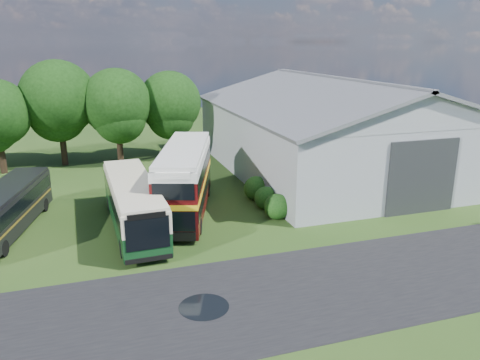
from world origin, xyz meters
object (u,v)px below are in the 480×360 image
object	(u,v)px
storage_shed	(334,123)
bus_green_single	(133,203)
bus_maroon_double	(185,181)
bus_dark_single	(7,209)

from	to	relation	value
storage_shed	bus_green_single	world-z (taller)	storage_shed
storage_shed	bus_green_single	size ratio (longest dim) A/B	2.22
bus_green_single	bus_maroon_double	bearing A→B (deg)	22.78
storage_shed	bus_maroon_double	world-z (taller)	storage_shed
storage_shed	bus_green_single	distance (m)	20.64
bus_maroon_double	bus_dark_single	bearing A→B (deg)	-162.83
bus_dark_single	bus_maroon_double	bearing A→B (deg)	12.10
bus_green_single	bus_dark_single	world-z (taller)	bus_green_single
storage_shed	bus_maroon_double	xyz separation A→B (m)	(-14.88, -7.33, -1.89)
storage_shed	bus_dark_single	world-z (taller)	storage_shed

